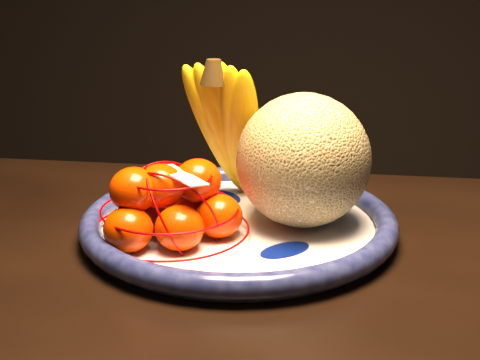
# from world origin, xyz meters

# --- Properties ---
(dining_table) EXTENTS (1.50, 0.91, 0.74)m
(dining_table) POSITION_xyz_m (0.02, 0.01, 0.67)
(dining_table) COLOR black
(dining_table) RESTS_ON ground
(fruit_bowl) EXTENTS (0.40, 0.40, 0.03)m
(fruit_bowl) POSITION_xyz_m (0.18, 0.17, 0.76)
(fruit_bowl) COLOR white
(fruit_bowl) RESTS_ON dining_table
(cantaloupe) EXTENTS (0.17, 0.17, 0.17)m
(cantaloupe) POSITION_xyz_m (0.26, 0.19, 0.84)
(cantaloupe) COLOR olive
(cantaloupe) RESTS_ON fruit_bowl
(banana_bunch) EXTENTS (0.13, 0.14, 0.22)m
(banana_bunch) POSITION_xyz_m (0.15, 0.26, 0.87)
(banana_bunch) COLOR yellow
(banana_bunch) RESTS_ON fruit_bowl
(mandarin_bag) EXTENTS (0.25, 0.25, 0.12)m
(mandarin_bag) POSITION_xyz_m (0.11, 0.11, 0.80)
(mandarin_bag) COLOR #FF3700
(mandarin_bag) RESTS_ON fruit_bowl
(price_tag) EXTENTS (0.07, 0.07, 0.01)m
(price_tag) POSITION_xyz_m (0.12, 0.10, 0.84)
(price_tag) COLOR white
(price_tag) RESTS_ON mandarin_bag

